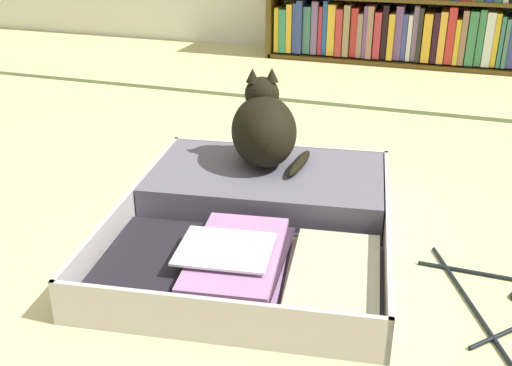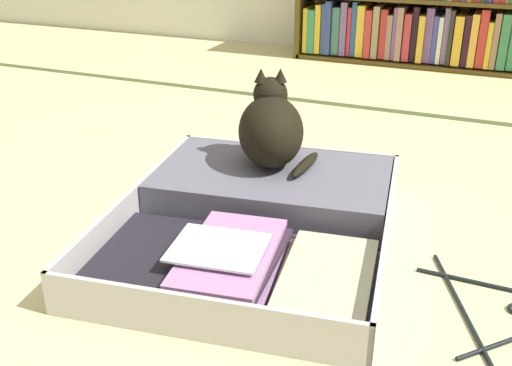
{
  "view_description": "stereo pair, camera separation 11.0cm",
  "coord_description": "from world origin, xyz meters",
  "views": [
    {
      "loc": [
        0.46,
        -1.3,
        0.82
      ],
      "look_at": [
        0.02,
        0.05,
        0.17
      ],
      "focal_mm": 42.61,
      "sensor_mm": 36.0,
      "label": 1
    },
    {
      "loc": [
        0.56,
        -1.26,
        0.82
      ],
      "look_at": [
        0.02,
        0.05,
        0.17
      ],
      "focal_mm": 42.61,
      "sensor_mm": 36.0,
      "label": 2
    }
  ],
  "objects": [
    {
      "name": "tatami_border",
      "position": [
        0.0,
        1.32,
        0.0
      ],
      "size": [
        4.8,
        0.05,
        0.0
      ],
      "color": "#3C4A28",
      "rests_on": "ground_plane"
    },
    {
      "name": "ground_plane",
      "position": [
        0.0,
        0.0,
        0.0
      ],
      "size": [
        10.0,
        10.0,
        0.0
      ],
      "primitive_type": "plane",
      "color": "#C8C282"
    },
    {
      "name": "clothes_hanger",
      "position": [
        0.59,
        -0.05,
        0.01
      ],
      "size": [
        0.3,
        0.42,
        0.01
      ],
      "color": "black",
      "rests_on": "ground_plane"
    },
    {
      "name": "bookshelf",
      "position": [
        0.17,
        2.24,
        0.34
      ],
      "size": [
        1.57,
        0.28,
        0.72
      ],
      "color": "#554116",
      "rests_on": "ground_plane"
    },
    {
      "name": "open_suitcase",
      "position": [
        -0.0,
        0.12,
        0.05
      ],
      "size": [
        0.82,
        0.97,
        0.11
      ],
      "color": "#BAB6B2",
      "rests_on": "ground_plane"
    },
    {
      "name": "black_cat",
      "position": [
        -0.05,
        0.33,
        0.22
      ],
      "size": [
        0.28,
        0.31,
        0.28
      ],
      "color": "black",
      "rests_on": "open_suitcase"
    }
  ]
}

